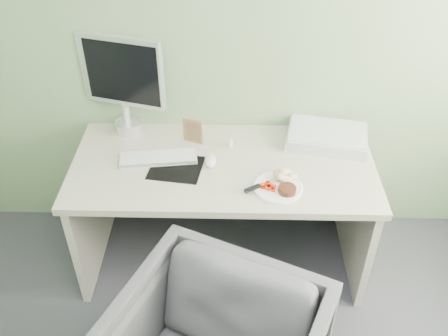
{
  "coord_description": "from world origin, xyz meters",
  "views": [
    {
      "loc": [
        0.05,
        -0.45,
        2.33
      ],
      "look_at": [
        0.01,
        1.5,
        0.8
      ],
      "focal_mm": 40.0,
      "sensor_mm": 36.0,
      "label": 1
    }
  ],
  "objects_px": {
    "scanner": "(327,137)",
    "monitor": "(123,80)",
    "desk": "(223,190)",
    "plate": "(278,188)"
  },
  "relations": [
    {
      "from": "plate",
      "to": "scanner",
      "type": "distance_m",
      "value": 0.5
    },
    {
      "from": "monitor",
      "to": "plate",
      "type": "bearing_deg",
      "value": -16.06
    },
    {
      "from": "scanner",
      "to": "monitor",
      "type": "distance_m",
      "value": 1.16
    },
    {
      "from": "plate",
      "to": "scanner",
      "type": "bearing_deg",
      "value": 54.02
    },
    {
      "from": "desk",
      "to": "plate",
      "type": "bearing_deg",
      "value": -35.25
    },
    {
      "from": "desk",
      "to": "scanner",
      "type": "distance_m",
      "value": 0.64
    },
    {
      "from": "scanner",
      "to": "monitor",
      "type": "bearing_deg",
      "value": -174.56
    },
    {
      "from": "monitor",
      "to": "desk",
      "type": "bearing_deg",
      "value": -14.17
    },
    {
      "from": "plate",
      "to": "monitor",
      "type": "bearing_deg",
      "value": 148.29
    },
    {
      "from": "monitor",
      "to": "scanner",
      "type": "bearing_deg",
      "value": 10.2
    }
  ]
}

